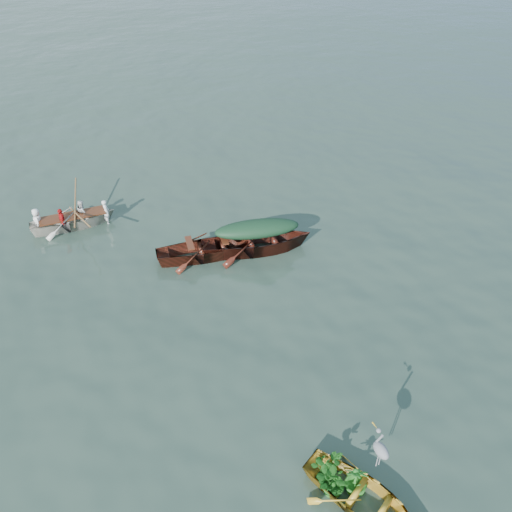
# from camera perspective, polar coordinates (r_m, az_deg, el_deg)

# --- Properties ---
(ground) EXTENTS (140.00, 140.00, 0.00)m
(ground) POSITION_cam_1_polar(r_m,az_deg,el_deg) (12.37, 5.30, -12.21)
(ground) COLOR #33473B
(ground) RESTS_ON ground
(yellow_dinghy) EXTENTS (2.46, 3.23, 0.79)m
(yellow_dinghy) POSITION_cam_1_polar(r_m,az_deg,el_deg) (10.53, 11.97, -25.95)
(yellow_dinghy) COLOR gold
(yellow_dinghy) RESTS_ON ground
(green_tarp_boat) EXTENTS (5.06, 2.56, 1.16)m
(green_tarp_boat) POSITION_cam_1_polar(r_m,az_deg,el_deg) (15.92, 0.12, 0.57)
(green_tarp_boat) COLOR #451710
(green_tarp_boat) RESTS_ON ground
(open_wooden_boat) EXTENTS (4.53, 2.05, 1.02)m
(open_wooden_boat) POSITION_cam_1_polar(r_m,az_deg,el_deg) (15.73, -5.53, -0.10)
(open_wooden_boat) COLOR #5C2217
(open_wooden_boat) RESTS_ON ground
(rowed_boat) EXTENTS (3.94, 1.28, 0.91)m
(rowed_boat) POSITION_cam_1_polar(r_m,az_deg,el_deg) (18.21, -19.95, 3.15)
(rowed_boat) COLOR silver
(rowed_boat) RESTS_ON ground
(green_tarp_cover) EXTENTS (2.78, 1.41, 0.52)m
(green_tarp_cover) POSITION_cam_1_polar(r_m,az_deg,el_deg) (15.45, 0.12, 3.12)
(green_tarp_cover) COLOR #153520
(green_tarp_cover) RESTS_ON green_tarp_boat
(thwart_benches) EXTENTS (2.29, 1.16, 0.04)m
(thwart_benches) POSITION_cam_1_polar(r_m,az_deg,el_deg) (15.43, -5.64, 1.49)
(thwart_benches) COLOR #4E2112
(thwart_benches) RESTS_ON open_wooden_boat
(heron) EXTENTS (0.43, 0.48, 0.92)m
(heron) POSITION_cam_1_polar(r_m,az_deg,el_deg) (10.10, 13.97, -21.18)
(heron) COLOR gray
(heron) RESTS_ON yellow_dinghy
(dinghy_weeds) EXTENTS (1.02, 1.12, 0.60)m
(dinghy_weeds) POSITION_cam_1_polar(r_m,az_deg,el_deg) (10.05, 9.64, -22.41)
(dinghy_weeds) COLOR #20671B
(dinghy_weeds) RESTS_ON yellow_dinghy
(rowers) EXTENTS (2.76, 1.13, 0.76)m
(rowers) POSITION_cam_1_polar(r_m,az_deg,el_deg) (17.80, -20.49, 5.41)
(rowers) COLOR white
(rowers) RESTS_ON rowed_boat
(oars) EXTENTS (0.67, 2.61, 0.06)m
(oars) POSITION_cam_1_polar(r_m,az_deg,el_deg) (17.97, -20.26, 4.45)
(oars) COLOR brown
(oars) RESTS_ON rowed_boat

